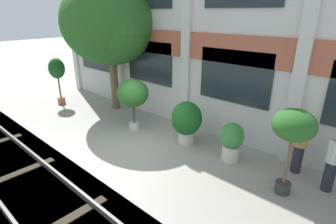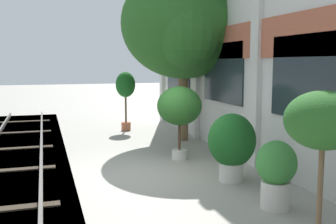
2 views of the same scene
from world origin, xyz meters
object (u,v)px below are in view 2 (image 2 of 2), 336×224
at_px(potted_plant_tall_urn, 126,88).
at_px(potted_plant_ribbed_drum, 276,171).
at_px(potted_plant_low_pan, 323,128).
at_px(potted_plant_terracotta_small, 179,107).
at_px(broadleaf_tree, 183,27).
at_px(potted_plant_stone_basin, 232,143).

relative_size(potted_plant_tall_urn, potted_plant_ribbed_drum, 1.83).
distance_m(potted_plant_low_pan, potted_plant_tall_urn, 10.46).
bearing_deg(potted_plant_tall_urn, potted_plant_terracotta_small, 5.18).
relative_size(potted_plant_terracotta_small, potted_plant_tall_urn, 0.87).
height_order(broadleaf_tree, potted_plant_stone_basin, broadleaf_tree).
bearing_deg(potted_plant_stone_basin, potted_plant_ribbed_drum, 0.16).
bearing_deg(broadleaf_tree, potted_plant_ribbed_drum, -4.95).
bearing_deg(potted_plant_low_pan, potted_plant_ribbed_drum, 164.21).
bearing_deg(potted_plant_low_pan, broadleaf_tree, 172.65).
xyz_separation_m(potted_plant_tall_urn, potted_plant_stone_basin, (7.04, 0.86, -0.78)).
height_order(potted_plant_terracotta_small, potted_plant_ribbed_drum, potted_plant_terracotta_small).
distance_m(broadleaf_tree, potted_plant_terracotta_small, 3.45).
bearing_deg(broadleaf_tree, potted_plant_low_pan, -7.35).
bearing_deg(potted_plant_ribbed_drum, broadleaf_tree, 175.05).
height_order(potted_plant_low_pan, potted_plant_stone_basin, potted_plant_low_pan).
relative_size(potted_plant_stone_basin, potted_plant_ribbed_drum, 1.22).
bearing_deg(potted_plant_terracotta_small, broadleaf_tree, 157.98).
height_order(potted_plant_tall_urn, potted_plant_ribbed_drum, potted_plant_tall_urn).
bearing_deg(potted_plant_ribbed_drum, potted_plant_tall_urn, -174.35).
height_order(broadleaf_tree, potted_plant_ribbed_drum, broadleaf_tree).
relative_size(potted_plant_terracotta_small, potted_plant_stone_basin, 1.31).
bearing_deg(potted_plant_tall_urn, potted_plant_ribbed_drum, 5.65).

